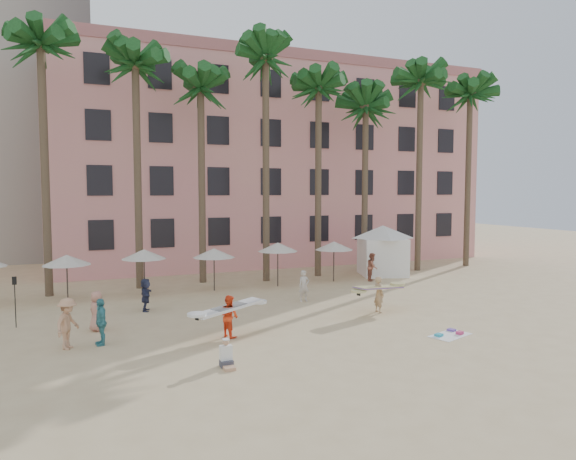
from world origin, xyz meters
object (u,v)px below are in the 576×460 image
(cabana, at_px, (383,246))
(carrier_yellow, at_px, (379,292))
(pink_hotel, at_px, (265,167))
(carrier_white, at_px, (229,314))

(cabana, distance_m, carrier_yellow, 11.51)
(cabana, bearing_deg, carrier_yellow, -123.53)
(carrier_yellow, bearing_deg, pink_hotel, 84.93)
(cabana, relative_size, carrier_white, 1.77)
(carrier_yellow, height_order, carrier_white, carrier_yellow)
(pink_hotel, bearing_deg, carrier_yellow, -95.07)
(pink_hotel, xyz_separation_m, cabana, (4.39, -12.36, -5.93))
(cabana, relative_size, carrier_yellow, 1.90)
(pink_hotel, xyz_separation_m, carrier_white, (-9.83, -23.27, -7.08))
(cabana, xyz_separation_m, carrier_white, (-14.21, -10.90, -1.14))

